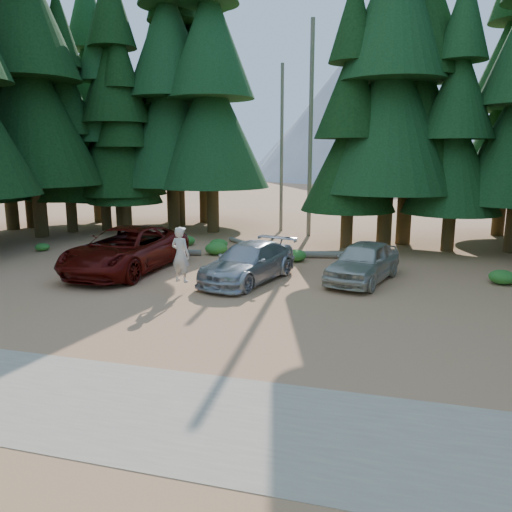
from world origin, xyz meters
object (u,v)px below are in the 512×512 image
object	(u,v)px
silver_minivan_center	(248,262)
log_mid	(245,243)
frisbee_player	(181,254)
log_left	(161,252)
log_right	(321,255)
red_pickup	(126,250)
silver_minivan_right	(363,262)

from	to	relation	value
silver_minivan_center	log_mid	bearing A→B (deg)	122.97
frisbee_player	log_left	xyz separation A→B (m)	(-3.50, 5.54, -1.18)
frisbee_player	log_right	distance (m)	8.07
red_pickup	log_right	size ratio (longest dim) A/B	1.28
silver_minivan_right	log_right	size ratio (longest dim) A/B	0.88
frisbee_player	log_right	bearing A→B (deg)	-108.34
frisbee_player	log_left	distance (m)	6.66
log_right	log_mid	bearing A→B (deg)	143.00
log_right	red_pickup	bearing A→B (deg)	-158.13
frisbee_player	log_mid	xyz separation A→B (m)	(-0.36, 9.02, -1.19)
silver_minivan_right	log_left	size ratio (longest dim) A/B	1.17
log_left	log_mid	world-z (taller)	log_left
log_mid	log_right	xyz separation A→B (m)	(4.32, -2.09, 0.04)
silver_minivan_right	log_left	xyz separation A→B (m)	(-9.61, 2.46, -0.63)
red_pickup	frisbee_player	xyz separation A→B (m)	(3.38, -2.16, 0.41)
log_right	silver_minivan_right	bearing A→B (deg)	-71.92
red_pickup	log_mid	size ratio (longest dim) A/B	2.13
red_pickup	log_mid	xyz separation A→B (m)	(3.02, 6.87, -0.78)
frisbee_player	log_right	world-z (taller)	frisbee_player
frisbee_player	log_mid	size ratio (longest dim) A/B	0.64
log_left	log_mid	bearing A→B (deg)	34.73
red_pickup	log_right	bearing A→B (deg)	34.85
silver_minivan_right	log_left	world-z (taller)	silver_minivan_right
log_left	frisbee_player	bearing A→B (deg)	-71.07
red_pickup	silver_minivan_center	distance (m)	5.29
frisbee_player	log_mid	distance (m)	9.11
silver_minivan_center	log_right	bearing A→B (deg)	82.69
red_pickup	log_left	bearing A→B (deg)	93.69
frisbee_player	log_right	size ratio (longest dim) A/B	0.39
red_pickup	silver_minivan_center	bearing A→B (deg)	-0.23
silver_minivan_center	log_left	world-z (taller)	silver_minivan_center
red_pickup	log_left	size ratio (longest dim) A/B	1.70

